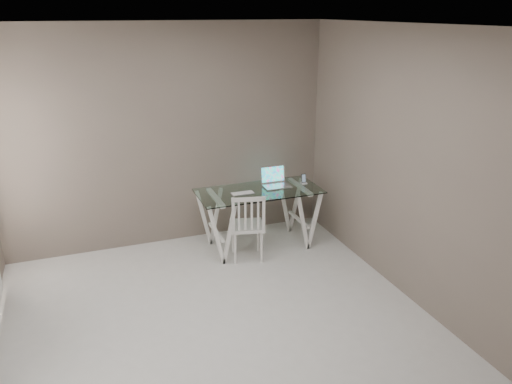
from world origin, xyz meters
TOP-DOWN VIEW (x-y plane):
  - room at (-0.06, 0.02)m, footprint 4.50×4.52m
  - desk at (0.97, 1.67)m, footprint 1.50×0.70m
  - chair at (0.71, 1.37)m, footprint 0.46×0.46m
  - laptop at (1.22, 1.78)m, footprint 0.33×0.26m
  - keyboard at (0.75, 1.64)m, footprint 0.28×0.12m
  - mouse at (0.83, 1.38)m, footprint 0.12×0.07m
  - phone_dock at (1.59, 1.71)m, footprint 0.07×0.07m

SIDE VIEW (x-z plane):
  - desk at x=0.97m, z-range 0.01..0.76m
  - chair at x=0.71m, z-range 0.04..0.88m
  - keyboard at x=0.75m, z-range 0.75..0.75m
  - mouse at x=0.83m, z-range 0.75..0.78m
  - phone_dock at x=1.59m, z-range 0.72..0.84m
  - laptop at x=1.22m, z-range 0.69..0.92m
  - room at x=-0.06m, z-range 0.36..3.07m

